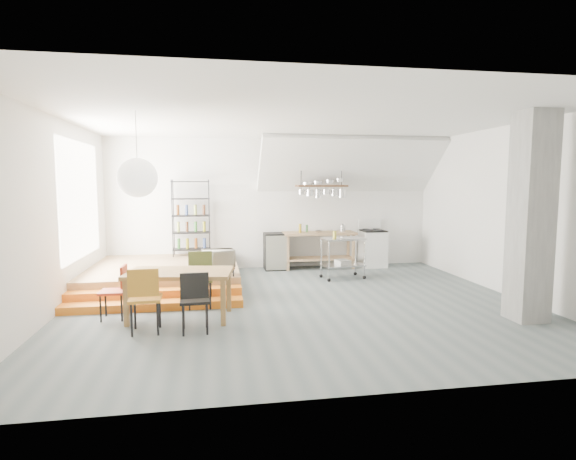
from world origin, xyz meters
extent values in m
plane|color=slate|center=(0.00, 0.00, 0.00)|extent=(8.00, 8.00, 0.00)
cube|color=silver|center=(0.00, 3.50, 1.60)|extent=(8.00, 0.04, 3.20)
cube|color=silver|center=(-4.00, 0.00, 1.60)|extent=(0.04, 7.00, 3.20)
cube|color=silver|center=(4.00, 0.00, 1.60)|extent=(0.04, 7.00, 3.20)
cube|color=white|center=(0.00, 0.00, 3.20)|extent=(8.00, 7.00, 0.02)
cube|color=white|center=(1.80, 2.90, 2.55)|extent=(4.40, 1.44, 1.32)
cube|color=white|center=(-3.98, 1.50, 1.80)|extent=(0.02, 2.50, 2.20)
cube|color=#94734A|center=(-2.50, 2.00, 0.20)|extent=(3.00, 3.00, 0.40)
cube|color=orange|center=(-2.50, 0.05, 0.07)|extent=(3.00, 0.35, 0.13)
cube|color=orange|center=(-2.50, 0.40, 0.13)|extent=(3.00, 0.35, 0.27)
cube|color=slate|center=(3.30, -1.50, 1.60)|extent=(0.50, 0.50, 3.20)
cube|color=#94734A|center=(1.10, 3.15, 0.88)|extent=(1.80, 0.60, 0.06)
cube|color=#94734A|center=(1.10, 3.15, 0.25)|extent=(1.70, 0.55, 0.04)
cube|color=#94734A|center=(1.92, 3.37, 0.43)|extent=(0.06, 0.06, 0.86)
cube|color=#94734A|center=(0.28, 3.37, 0.43)|extent=(0.06, 0.06, 0.86)
cube|color=#94734A|center=(1.92, 2.93, 0.43)|extent=(0.06, 0.06, 0.86)
cube|color=#94734A|center=(0.28, 2.93, 0.43)|extent=(0.06, 0.06, 0.86)
cube|color=white|center=(2.50, 3.15, 0.45)|extent=(0.60, 0.60, 0.90)
cube|color=black|center=(2.50, 3.15, 0.92)|extent=(0.58, 0.58, 0.03)
cube|color=white|center=(2.50, 3.43, 1.05)|extent=(0.60, 0.05, 0.25)
cylinder|color=black|center=(2.64, 3.29, 0.94)|extent=(0.18, 0.18, 0.02)
cylinder|color=black|center=(2.36, 3.29, 0.94)|extent=(0.18, 0.18, 0.02)
cylinder|color=black|center=(2.64, 3.01, 0.94)|extent=(0.18, 0.18, 0.02)
cylinder|color=black|center=(2.36, 3.01, 0.94)|extent=(0.18, 0.18, 0.02)
cube|color=#3D2918|center=(1.10, 2.95, 2.05)|extent=(1.20, 0.50, 0.05)
cylinder|color=black|center=(0.60, 2.95, 2.62)|extent=(0.02, 0.02, 1.15)
cylinder|color=black|center=(1.60, 2.95, 2.62)|extent=(0.02, 0.02, 1.15)
cylinder|color=silver|center=(0.60, 2.90, 1.91)|extent=(0.16, 0.16, 0.12)
cylinder|color=silver|center=(0.80, 2.90, 1.89)|extent=(0.20, 0.20, 0.16)
cylinder|color=silver|center=(1.00, 2.90, 1.87)|extent=(0.16, 0.16, 0.20)
cylinder|color=silver|center=(1.20, 2.90, 1.91)|extent=(0.20, 0.20, 0.12)
cylinder|color=silver|center=(1.40, 2.90, 1.89)|extent=(0.16, 0.16, 0.16)
cylinder|color=silver|center=(1.60, 2.90, 1.87)|extent=(0.20, 0.20, 0.20)
cylinder|color=black|center=(-1.58, 3.38, 1.30)|extent=(0.02, 0.02, 1.80)
cylinder|color=black|center=(-2.42, 3.38, 1.30)|extent=(0.02, 0.02, 1.80)
cylinder|color=black|center=(-1.58, 3.02, 1.30)|extent=(0.02, 0.02, 1.80)
cylinder|color=black|center=(-2.42, 3.02, 1.30)|extent=(0.02, 0.02, 1.80)
cube|color=black|center=(-2.00, 3.20, 0.55)|extent=(0.88, 0.38, 0.02)
cube|color=black|center=(-2.00, 3.20, 0.95)|extent=(0.88, 0.38, 0.02)
cube|color=black|center=(-2.00, 3.20, 1.35)|extent=(0.88, 0.38, 0.02)
cube|color=black|center=(-2.00, 3.20, 1.75)|extent=(0.88, 0.38, 0.02)
cube|color=black|center=(-2.00, 3.20, 2.15)|extent=(0.88, 0.38, 0.03)
cylinder|color=#377D32|center=(-2.00, 3.20, 0.69)|extent=(0.07, 0.07, 0.24)
cylinder|color=olive|center=(-2.00, 3.20, 1.09)|extent=(0.07, 0.07, 0.24)
cylinder|color=brown|center=(-2.00, 3.20, 1.49)|extent=(0.07, 0.07, 0.24)
cube|color=#94734A|center=(-1.40, 0.75, 0.55)|extent=(0.60, 0.40, 0.03)
cylinder|color=black|center=(-1.13, 0.92, 0.47)|extent=(0.02, 0.02, 0.13)
cylinder|color=black|center=(-1.67, 0.92, 0.47)|extent=(0.02, 0.02, 0.13)
cylinder|color=black|center=(-1.13, 0.58, 0.47)|extent=(0.02, 0.02, 0.13)
cylinder|color=black|center=(-1.67, 0.58, 0.47)|extent=(0.02, 0.02, 0.13)
sphere|color=white|center=(-2.60, -0.47, 2.20)|extent=(0.60, 0.60, 0.60)
cube|color=brown|center=(-2.01, -0.56, 0.73)|extent=(1.70, 1.11, 0.06)
cube|color=brown|center=(-1.25, -0.29, 0.35)|extent=(0.08, 0.08, 0.70)
cube|color=brown|center=(-2.67, -0.08, 0.35)|extent=(0.08, 0.08, 0.70)
cube|color=brown|center=(-1.36, -1.03, 0.35)|extent=(0.08, 0.08, 0.70)
cube|color=brown|center=(-2.77, -0.83, 0.35)|extent=(0.08, 0.08, 0.70)
cube|color=#BA7A1F|center=(-2.45, -1.15, 0.49)|extent=(0.45, 0.45, 0.04)
cube|color=#BA7A1F|center=(-2.44, -1.34, 0.76)|extent=(0.41, 0.06, 0.38)
cylinder|color=black|center=(-2.62, -1.33, 0.24)|extent=(0.03, 0.03, 0.48)
cylinder|color=black|center=(-2.27, -1.32, 0.24)|extent=(0.03, 0.03, 0.48)
cylinder|color=black|center=(-2.63, -0.98, 0.24)|extent=(0.03, 0.03, 0.48)
cylinder|color=black|center=(-2.28, -0.97, 0.24)|extent=(0.03, 0.03, 0.48)
cube|color=black|center=(-1.76, -1.25, 0.46)|extent=(0.43, 0.43, 0.04)
cube|color=black|center=(-1.75, -1.43, 0.72)|extent=(0.39, 0.06, 0.36)
cylinder|color=black|center=(-1.92, -1.42, 0.22)|extent=(0.03, 0.03, 0.45)
cylinder|color=black|center=(-1.59, -1.40, 0.22)|extent=(0.03, 0.03, 0.45)
cylinder|color=black|center=(-1.93, -1.09, 0.22)|extent=(0.03, 0.03, 0.45)
cylinder|color=black|center=(-1.60, -1.08, 0.22)|extent=(0.03, 0.03, 0.45)
cube|color=#4C5829|center=(-1.72, 0.05, 0.48)|extent=(0.44, 0.44, 0.04)
cube|color=#4C5829|center=(-1.72, 0.25, 0.75)|extent=(0.41, 0.05, 0.38)
cylinder|color=black|center=(-1.55, 0.22, 0.24)|extent=(0.03, 0.03, 0.47)
cylinder|color=black|center=(-1.89, 0.23, 0.24)|extent=(0.03, 0.03, 0.47)
cylinder|color=black|center=(-1.55, -0.12, 0.24)|extent=(0.03, 0.03, 0.47)
cylinder|color=black|center=(-1.90, -0.12, 0.24)|extent=(0.03, 0.03, 0.47)
cube|color=#BB341A|center=(-3.04, -0.41, 0.43)|extent=(0.39, 0.39, 0.04)
cube|color=#BB341A|center=(-2.87, -0.41, 0.67)|extent=(0.05, 0.37, 0.34)
cylinder|color=black|center=(-2.89, -0.57, 0.21)|extent=(0.03, 0.03, 0.42)
cylinder|color=black|center=(-2.89, -0.26, 0.21)|extent=(0.03, 0.03, 0.42)
cylinder|color=black|center=(-3.20, -0.56, 0.21)|extent=(0.03, 0.03, 0.42)
cylinder|color=black|center=(-3.20, -0.25, 0.21)|extent=(0.03, 0.03, 0.42)
cube|color=silver|center=(1.34, 1.89, 0.89)|extent=(0.98, 0.64, 0.04)
cube|color=silver|center=(1.34, 1.89, 0.30)|extent=(0.98, 0.64, 0.03)
cylinder|color=silver|center=(1.73, 2.17, 0.46)|extent=(0.03, 0.03, 0.87)
sphere|color=black|center=(1.73, 2.17, 0.04)|extent=(0.08, 0.08, 0.08)
cylinder|color=silver|center=(0.89, 2.04, 0.46)|extent=(0.03, 0.03, 0.87)
sphere|color=black|center=(0.89, 2.04, 0.04)|extent=(0.08, 0.08, 0.08)
cylinder|color=silver|center=(1.80, 1.73, 0.46)|extent=(0.03, 0.03, 0.87)
sphere|color=black|center=(1.80, 1.73, 0.04)|extent=(0.08, 0.08, 0.08)
cylinder|color=silver|center=(0.95, 1.60, 0.46)|extent=(0.03, 0.03, 0.87)
sphere|color=black|center=(0.95, 1.60, 0.04)|extent=(0.08, 0.08, 0.08)
cube|color=black|center=(0.00, 3.20, 0.45)|extent=(0.53, 0.53, 0.90)
imported|color=beige|center=(-1.40, 0.75, 0.72)|extent=(0.63, 0.47, 0.32)
imported|color=silver|center=(1.08, 3.10, 0.93)|extent=(0.23, 0.23, 0.05)
camera|label=1|loc=(-1.47, -7.62, 2.12)|focal=28.00mm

